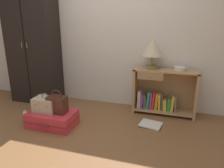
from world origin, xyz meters
TOP-DOWN VIEW (x-y plane):
  - ground_plane at (0.00, 0.00)m, footprint 9.00×9.00m
  - back_wall at (0.00, 1.50)m, footprint 6.40×0.10m
  - wardrobe at (-1.33, 1.20)m, footprint 0.86×0.47m
  - bookshelf at (0.94, 1.28)m, footprint 0.98×0.32m
  - table_lamp at (0.75, 1.28)m, footprint 0.32×0.32m
  - bowl at (1.18, 1.29)m, footprint 0.17×0.17m
  - suitcase_large at (-0.52, 0.38)m, footprint 0.67×0.45m
  - train_case at (-0.62, 0.38)m, footprint 0.33×0.24m
  - handbag at (-0.43, 0.39)m, footprint 0.27×0.16m
  - bottle at (-0.97, 0.36)m, footprint 0.07×0.07m
  - open_book_on_floor at (0.84, 0.80)m, footprint 0.35×0.30m

SIDE VIEW (x-z plane):
  - ground_plane at x=0.00m, z-range 0.00..0.00m
  - open_book_on_floor at x=0.84m, z-range 0.00..0.02m
  - bottle at x=-0.97m, z-range -0.01..0.17m
  - suitcase_large at x=-0.52m, z-range 0.00..0.21m
  - train_case at x=-0.62m, z-range 0.18..0.45m
  - handbag at x=-0.43m, z-range 0.17..0.51m
  - bookshelf at x=0.94m, z-range -0.03..0.71m
  - bowl at x=1.18m, z-range 0.73..0.78m
  - table_lamp at x=0.75m, z-range 0.82..1.27m
  - wardrobe at x=-1.33m, z-range 0.00..2.12m
  - back_wall at x=0.00m, z-range 0.00..2.60m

